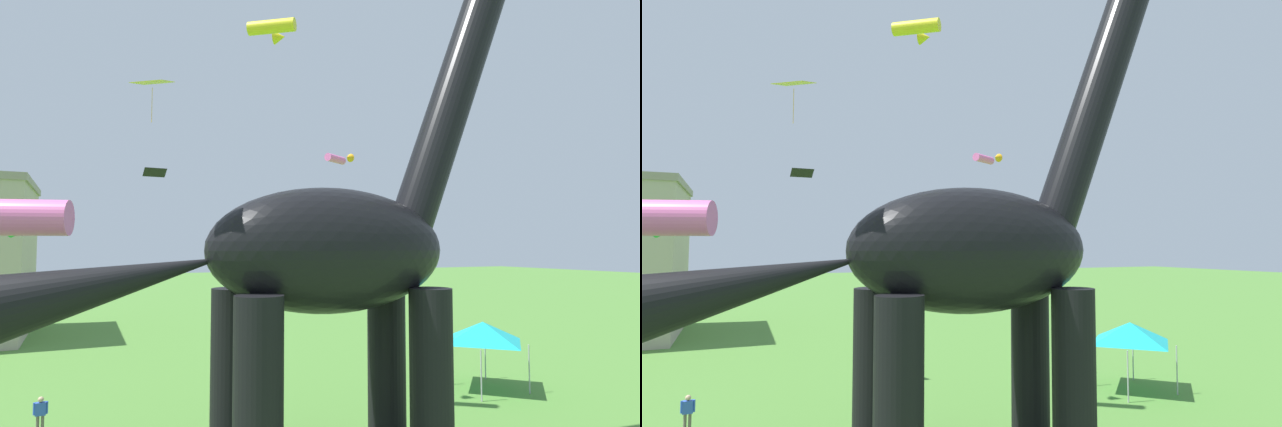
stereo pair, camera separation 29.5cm
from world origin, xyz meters
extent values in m
cylinder|color=black|center=(5.33, 7.04, 2.61)|extent=(1.21, 1.21, 5.23)
cylinder|color=black|center=(5.33, 4.73, 2.61)|extent=(1.21, 1.21, 5.23)
cylinder|color=black|center=(0.32, 7.04, 2.61)|extent=(1.21, 1.21, 5.23)
cylinder|color=black|center=(0.32, 4.73, 2.61)|extent=(1.21, 1.21, 5.23)
ellipsoid|color=black|center=(2.83, 5.89, 6.29)|extent=(7.16, 3.08, 3.52)
cylinder|color=black|center=(7.47, 5.89, 11.93)|extent=(5.14, 1.32, 10.19)
cone|color=black|center=(-3.17, 5.89, 5.48)|extent=(6.29, 1.76, 2.98)
cylinder|color=#6B6056|center=(-4.77, 13.26, 0.31)|extent=(0.10, 0.10, 0.61)
cylinder|color=#6B6056|center=(-4.62, 13.26, 0.31)|extent=(0.10, 0.10, 0.61)
cube|color=blue|center=(-4.70, 13.26, 0.83)|extent=(0.33, 0.20, 0.44)
sphere|color=tan|center=(-4.70, 13.26, 1.15)|extent=(0.19, 0.19, 0.19)
cylinder|color=blue|center=(-4.89, 13.26, 0.85)|extent=(0.08, 0.08, 0.41)
cylinder|color=blue|center=(-4.51, 13.26, 0.85)|extent=(0.08, 0.08, 0.41)
cylinder|color=#B2B2B7|center=(14.31, 12.43, 1.05)|extent=(0.06, 0.06, 2.10)
cylinder|color=#B2B2B7|center=(14.31, 9.73, 1.05)|extent=(0.06, 0.06, 2.10)
cylinder|color=#B2B2B7|center=(11.61, 12.43, 1.05)|extent=(0.06, 0.06, 2.10)
cylinder|color=#B2B2B7|center=(11.61, 9.73, 1.05)|extent=(0.06, 0.06, 2.10)
pyramid|color=#19B2B7|center=(12.96, 11.08, 2.55)|extent=(3.15, 3.15, 0.90)
cube|color=black|center=(-0.56, 17.77, 9.85)|extent=(1.03, 0.73, 0.33)
cube|color=yellow|center=(-2.09, 5.88, 10.43)|extent=(1.09, 1.05, 0.16)
cylinder|color=orange|center=(-2.09, 5.88, 9.86)|extent=(0.01, 0.01, 0.87)
cylinder|color=pink|center=(12.41, 24.82, 12.53)|extent=(1.98, 1.51, 0.55)
cone|color=orange|center=(12.98, 23.89, 12.53)|extent=(0.73, 0.76, 0.58)
cone|color=green|center=(-4.90, 8.58, 7.08)|extent=(0.98, 1.07, 0.91)
cylinder|color=yellow|center=(2.82, 11.07, 14.81)|extent=(1.78, 1.54, 0.52)
cone|color=yellow|center=(3.44, 11.88, 14.81)|extent=(0.70, 0.71, 0.54)
camera|label=1|loc=(-3.54, -7.09, 6.39)|focal=28.82mm
camera|label=2|loc=(-3.27, -7.21, 6.39)|focal=28.82mm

